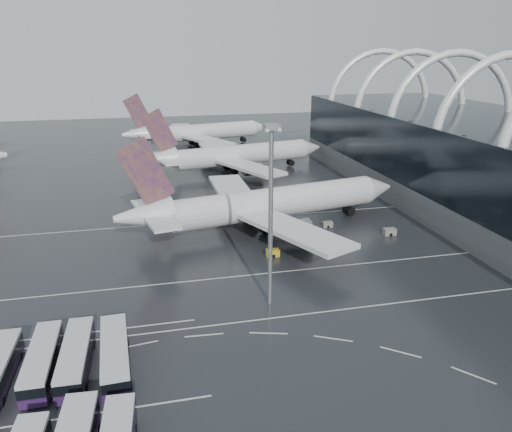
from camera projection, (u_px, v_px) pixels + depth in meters
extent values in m
plane|color=black|center=(265.00, 311.00, 70.29)|extent=(420.00, 420.00, 0.00)
torus|color=white|center=(505.00, 135.00, 102.80)|extent=(33.80, 1.80, 33.80)
torus|color=white|center=(451.00, 122.00, 120.30)|extent=(33.80, 1.80, 33.80)
torus|color=white|center=(410.00, 112.00, 137.80)|extent=(33.80, 1.80, 33.80)
torus|color=white|center=(379.00, 105.00, 155.29)|extent=(33.80, 1.80, 33.80)
cube|color=beige|center=(269.00, 319.00, 68.45)|extent=(120.00, 0.25, 0.01)
cube|color=beige|center=(247.00, 275.00, 81.34)|extent=(120.00, 0.25, 0.01)
cube|color=beige|center=(220.00, 220.00, 107.13)|extent=(120.00, 0.25, 0.01)
cube|color=beige|center=(74.00, 417.00, 50.36)|extent=(28.00, 0.25, 0.01)
cube|color=beige|center=(87.00, 333.00, 65.09)|extent=(28.00, 0.25, 0.01)
cylinder|color=silver|center=(277.00, 202.00, 101.25)|extent=(44.39, 14.98, 6.12)
cone|color=silver|center=(377.00, 188.00, 111.32)|extent=(7.45, 7.28, 6.12)
cone|color=silver|center=(143.00, 216.00, 89.98)|extent=(11.58, 8.15, 6.12)
cube|color=#3A1763|center=(146.00, 173.00, 87.88)|extent=(10.08, 2.69, 12.97)
cube|color=silver|center=(154.00, 214.00, 90.83)|extent=(8.52, 19.57, 0.53)
cube|color=silver|center=(290.00, 229.00, 88.45)|extent=(17.40, 27.12, 0.84)
cube|color=silver|center=(233.00, 191.00, 111.07)|extent=(7.49, 26.41, 0.84)
cylinder|color=slate|center=(295.00, 229.00, 93.50)|extent=(6.41, 4.70, 3.59)
cylinder|color=slate|center=(253.00, 202.00, 109.79)|extent=(6.41, 4.70, 3.59)
cube|color=black|center=(258.00, 225.00, 100.93)|extent=(13.78, 9.20, 2.32)
cylinder|color=silver|center=(242.00, 154.00, 146.86)|extent=(40.94, 14.24, 5.84)
cone|color=silver|center=(310.00, 148.00, 156.31)|extent=(7.14, 6.98, 5.84)
cone|color=silver|center=(158.00, 159.00, 136.27)|extent=(11.08, 7.83, 5.84)
cube|color=#3A1763|center=(160.00, 131.00, 134.26)|extent=(9.61, 2.63, 12.38)
cube|color=silver|center=(165.00, 158.00, 137.09)|extent=(8.24, 18.68, 0.50)
cube|color=silver|center=(248.00, 167.00, 134.66)|extent=(16.73, 25.87, 0.81)
cube|color=silver|center=(214.00, 150.00, 156.19)|extent=(7.11, 25.20, 0.81)
cylinder|color=slate|center=(252.00, 169.00, 139.49)|extent=(6.14, 4.51, 3.43)
cylinder|color=slate|center=(228.00, 157.00, 154.99)|extent=(6.14, 4.51, 3.43)
cube|color=black|center=(230.00, 169.00, 146.54)|extent=(13.17, 8.84, 2.22)
cylinder|color=silver|center=(204.00, 132.00, 184.74)|extent=(40.17, 14.70, 5.94)
cone|color=silver|center=(260.00, 128.00, 194.32)|extent=(7.32, 7.17, 5.94)
cone|color=silver|center=(137.00, 134.00, 173.96)|extent=(11.32, 8.09, 5.94)
cube|color=#3A1763|center=(138.00, 112.00, 171.93)|extent=(9.76, 2.81, 12.60)
cube|color=silver|center=(143.00, 134.00, 174.82)|extent=(8.62, 19.01, 0.51)
cube|color=silver|center=(206.00, 140.00, 172.34)|extent=(17.30, 26.26, 0.82)
cube|color=silver|center=(183.00, 129.00, 194.11)|extent=(7.58, 25.74, 0.82)
cylinder|color=slate|center=(211.00, 143.00, 177.27)|extent=(6.27, 4.66, 3.48)
cylinder|color=slate|center=(194.00, 135.00, 192.94)|extent=(6.27, 4.66, 3.48)
cube|color=black|center=(194.00, 144.00, 184.35)|extent=(13.46, 9.14, 2.25)
cylinder|color=black|center=(2.00, 402.00, 51.69)|extent=(0.36, 0.98, 0.97)
cylinder|color=black|center=(20.00, 357.00, 59.18)|extent=(0.36, 0.98, 0.97)
cube|color=#2A133D|center=(43.00, 367.00, 56.68)|extent=(2.94, 12.77, 1.08)
cube|color=black|center=(42.00, 358.00, 56.30)|extent=(3.00, 12.52, 1.27)
cube|color=#B9B9BD|center=(41.00, 352.00, 56.02)|extent=(2.94, 12.77, 0.44)
cylinder|color=black|center=(51.00, 391.00, 53.33)|extent=(0.35, 0.98, 0.98)
cylinder|color=black|center=(23.00, 395.00, 52.75)|extent=(0.35, 0.98, 0.98)
cylinder|color=black|center=(61.00, 348.00, 60.85)|extent=(0.35, 0.98, 0.98)
cylinder|color=black|center=(37.00, 351.00, 60.28)|extent=(0.35, 0.98, 0.98)
cube|color=#2A133D|center=(77.00, 363.00, 57.30)|extent=(3.21, 13.07, 1.10)
cube|color=black|center=(75.00, 355.00, 56.92)|extent=(3.26, 12.81, 1.30)
cube|color=#B9B9BD|center=(75.00, 348.00, 56.63)|extent=(3.21, 13.07, 0.45)
cylinder|color=black|center=(86.00, 388.00, 53.85)|extent=(0.37, 1.01, 1.00)
cylinder|color=black|center=(59.00, 391.00, 53.31)|extent=(0.37, 1.01, 1.00)
cylinder|color=black|center=(93.00, 345.00, 61.56)|extent=(0.37, 1.01, 1.00)
cylinder|color=black|center=(70.00, 348.00, 61.02)|extent=(0.37, 1.01, 1.00)
cube|color=#2A133D|center=(116.00, 361.00, 57.63)|extent=(3.66, 13.58, 1.14)
cube|color=black|center=(115.00, 352.00, 57.23)|extent=(3.71, 13.31, 1.34)
cube|color=#B9B9BD|center=(114.00, 345.00, 56.93)|extent=(3.66, 13.58, 0.47)
cylinder|color=black|center=(130.00, 385.00, 54.23)|extent=(0.41, 1.05, 1.03)
cylinder|color=black|center=(103.00, 390.00, 53.47)|extent=(0.41, 1.05, 1.03)
cylinder|color=black|center=(127.00, 342.00, 62.05)|extent=(0.41, 1.05, 1.03)
cylinder|color=black|center=(103.00, 346.00, 61.30)|extent=(0.41, 1.05, 1.03)
cylinder|color=black|center=(97.00, 432.00, 47.71)|extent=(0.44, 1.07, 1.04)
cylinder|color=black|center=(135.00, 430.00, 47.97)|extent=(0.40, 0.98, 0.96)
cylinder|color=gray|center=(271.00, 221.00, 68.49)|extent=(0.63, 0.63, 25.32)
cube|color=gray|center=(271.00, 127.00, 64.30)|extent=(1.99, 1.99, 0.72)
cube|color=white|center=(271.00, 129.00, 64.39)|extent=(1.81, 1.81, 0.36)
cube|color=slate|center=(327.00, 224.00, 102.86)|extent=(2.09, 1.23, 1.14)
cube|color=gold|center=(273.00, 253.00, 88.57)|extent=(2.30, 1.36, 1.25)
cube|color=slate|center=(389.00, 232.00, 98.49)|extent=(2.46, 1.45, 1.34)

